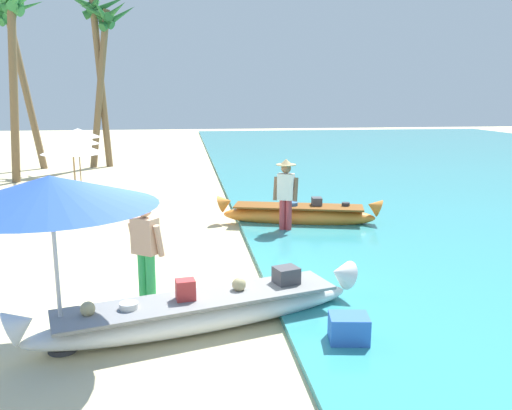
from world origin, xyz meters
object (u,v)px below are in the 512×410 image
object	(u,v)px
palm_tree_leaning_seaward	(96,32)
palm_tree_far_behind	(10,18)
boat_orange_midground	(298,214)
palm_tree_mid_cluster	(12,31)
patio_umbrella_large	(50,192)
cooler_box	(349,332)
person_vendor_hatted	(286,191)
palm_tree_tall_inland	(106,34)
boat_white_foreground	(202,311)
person_tourist_customer	(146,250)

from	to	relation	value
palm_tree_leaning_seaward	palm_tree_far_behind	bearing A→B (deg)	-119.30
boat_orange_midground	palm_tree_mid_cluster	distance (m)	15.48
boat_orange_midground	patio_umbrella_large	xyz separation A→B (m)	(-4.22, -5.77, 1.72)
cooler_box	person_vendor_hatted	bearing A→B (deg)	96.28
cooler_box	palm_tree_tall_inland	bearing A→B (deg)	115.06
palm_tree_tall_inland	palm_tree_leaning_seaward	distance (m)	0.45
boat_white_foreground	person_vendor_hatted	bearing A→B (deg)	66.47
boat_orange_midground	palm_tree_mid_cluster	bearing A→B (deg)	129.94
palm_tree_tall_inland	palm_tree_far_behind	world-z (taller)	palm_tree_far_behind
cooler_box	patio_umbrella_large	bearing A→B (deg)	-177.67
boat_white_foreground	palm_tree_far_behind	distance (m)	15.18
boat_white_foreground	palm_tree_tall_inland	distance (m)	17.79
patio_umbrella_large	palm_tree_leaning_seaward	bearing A→B (deg)	96.28
palm_tree_mid_cluster	cooler_box	xyz separation A→B (m)	(8.63, -17.34, -5.35)
person_vendor_hatted	boat_white_foreground	bearing A→B (deg)	-113.53
person_vendor_hatted	cooler_box	size ratio (longest dim) A/B	3.55
patio_umbrella_large	palm_tree_tall_inland	bearing A→B (deg)	95.05
patio_umbrella_large	palm_tree_leaning_seaward	xyz separation A→B (m)	(-1.90, 17.27, 3.62)
palm_tree_mid_cluster	boat_white_foreground	bearing A→B (deg)	-67.54
patio_umbrella_large	palm_tree_tall_inland	xyz separation A→B (m)	(-1.51, 17.07, 3.51)
palm_tree_leaning_seaward	palm_tree_mid_cluster	size ratio (longest dim) A/B	1.04
boat_orange_midground	person_vendor_hatted	bearing A→B (deg)	-123.52
person_vendor_hatted	person_tourist_customer	xyz separation A→B (m)	(-2.81, -3.95, -0.07)
person_vendor_hatted	patio_umbrella_large	size ratio (longest dim) A/B	0.68
boat_white_foreground	person_tourist_customer	distance (m)	1.26
person_vendor_hatted	boat_orange_midground	bearing A→B (deg)	56.48
palm_tree_far_behind	boat_white_foreground	bearing A→B (deg)	-65.79
person_vendor_hatted	patio_umbrella_large	world-z (taller)	patio_umbrella_large
boat_white_foreground	boat_orange_midground	size ratio (longest dim) A/B	1.21
patio_umbrella_large	cooler_box	xyz separation A→B (m)	(3.51, -0.41, -1.78)
person_tourist_customer	boat_orange_midground	bearing A→B (deg)	54.84
boat_orange_midground	palm_tree_tall_inland	xyz separation A→B (m)	(-5.73, 11.30, 5.23)
patio_umbrella_large	palm_tree_tall_inland	size ratio (longest dim) A/B	0.37
palm_tree_tall_inland	cooler_box	bearing A→B (deg)	-74.00
cooler_box	person_tourist_customer	bearing A→B (deg)	157.46
palm_tree_leaning_seaward	cooler_box	xyz separation A→B (m)	(5.41, -17.69, -5.40)
boat_orange_midground	palm_tree_tall_inland	distance (m)	13.71
palm_tree_tall_inland	palm_tree_leaning_seaward	size ratio (longest dim) A/B	0.94
person_tourist_customer	patio_umbrella_large	world-z (taller)	patio_umbrella_large
person_vendor_hatted	palm_tree_leaning_seaward	bearing A→B (deg)	114.98
person_tourist_customer	patio_umbrella_large	xyz separation A→B (m)	(-0.97, -1.15, 1.08)
palm_tree_mid_cluster	palm_tree_far_behind	size ratio (longest dim) A/B	1.01
boat_orange_midground	person_tourist_customer	bearing A→B (deg)	-125.16
palm_tree_far_behind	person_tourist_customer	bearing A→B (deg)	-67.41
boat_white_foreground	person_tourist_customer	bearing A→B (deg)	134.57
palm_tree_far_behind	cooler_box	xyz separation A→B (m)	(7.61, -13.76, -5.37)
boat_orange_midground	person_vendor_hatted	xyz separation A→B (m)	(-0.45, -0.68, 0.70)
palm_tree_mid_cluster	person_tourist_customer	bearing A→B (deg)	-68.91
patio_umbrella_large	palm_tree_far_behind	xyz separation A→B (m)	(-4.11, 13.34, 3.59)
boat_white_foreground	palm_tree_tall_inland	bearing A→B (deg)	100.95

